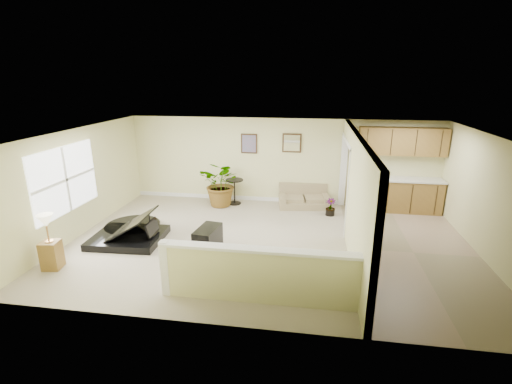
# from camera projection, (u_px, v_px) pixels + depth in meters

# --- Properties ---
(floor) EXTENTS (9.00, 9.00, 0.00)m
(floor) POSITION_uv_depth(u_px,v_px,m) (268.00, 243.00, 8.43)
(floor) COLOR tan
(floor) RESTS_ON ground
(back_wall) EXTENTS (9.00, 0.04, 2.50)m
(back_wall) POSITION_uv_depth(u_px,v_px,m) (281.00, 161.00, 10.89)
(back_wall) COLOR beige
(back_wall) RESTS_ON floor
(front_wall) EXTENTS (9.00, 0.04, 2.50)m
(front_wall) POSITION_uv_depth(u_px,v_px,m) (244.00, 253.00, 5.23)
(front_wall) COLOR beige
(front_wall) RESTS_ON floor
(left_wall) EXTENTS (0.04, 6.00, 2.50)m
(left_wall) POSITION_uv_depth(u_px,v_px,m) (79.00, 182.00, 8.71)
(left_wall) COLOR beige
(left_wall) RESTS_ON floor
(right_wall) EXTENTS (0.04, 6.00, 2.50)m
(right_wall) POSITION_uv_depth(u_px,v_px,m) (492.00, 201.00, 7.41)
(right_wall) COLOR beige
(right_wall) RESTS_ON floor
(ceiling) EXTENTS (9.00, 6.00, 0.04)m
(ceiling) POSITION_uv_depth(u_px,v_px,m) (270.00, 133.00, 7.69)
(ceiling) COLOR silver
(ceiling) RESTS_ON back_wall
(kitchen_vinyl) EXTENTS (2.70, 6.00, 0.01)m
(kitchen_vinyl) POSITION_uv_depth(u_px,v_px,m) (414.00, 253.00, 7.98)
(kitchen_vinyl) COLOR gray
(kitchen_vinyl) RESTS_ON floor
(interior_partition) EXTENTS (0.18, 5.99, 2.50)m
(interior_partition) POSITION_uv_depth(u_px,v_px,m) (353.00, 193.00, 8.05)
(interior_partition) COLOR beige
(interior_partition) RESTS_ON floor
(pony_half_wall) EXTENTS (3.42, 0.22, 1.00)m
(pony_half_wall) POSITION_uv_depth(u_px,v_px,m) (257.00, 274.00, 6.10)
(pony_half_wall) COLOR beige
(pony_half_wall) RESTS_ON floor
(left_window) EXTENTS (0.05, 2.15, 1.45)m
(left_window) POSITION_uv_depth(u_px,v_px,m) (65.00, 180.00, 8.18)
(left_window) COLOR white
(left_window) RESTS_ON left_wall
(wall_art_left) EXTENTS (0.48, 0.04, 0.58)m
(wall_art_left) POSITION_uv_depth(u_px,v_px,m) (249.00, 144.00, 10.85)
(wall_art_left) COLOR #382514
(wall_art_left) RESTS_ON back_wall
(wall_mirror) EXTENTS (0.55, 0.04, 0.55)m
(wall_mirror) POSITION_uv_depth(u_px,v_px,m) (292.00, 143.00, 10.66)
(wall_mirror) COLOR #382514
(wall_mirror) RESTS_ON back_wall
(kitchen_cabinets) EXTENTS (2.36, 0.65, 2.33)m
(kitchen_cabinets) POSITION_uv_depth(u_px,v_px,m) (394.00, 180.00, 10.29)
(kitchen_cabinets) COLOR olive
(kitchen_cabinets) RESTS_ON floor
(piano) EXTENTS (1.88, 1.95, 1.47)m
(piano) POSITION_uv_depth(u_px,v_px,m) (128.00, 214.00, 8.53)
(piano) COLOR black
(piano) RESTS_ON floor
(piano_bench) EXTENTS (0.50, 0.83, 0.52)m
(piano_bench) POSITION_uv_depth(u_px,v_px,m) (208.00, 239.00, 8.02)
(piano_bench) COLOR black
(piano_bench) RESTS_ON floor
(loveseat) EXTENTS (1.53, 1.00, 0.82)m
(loveseat) POSITION_uv_depth(u_px,v_px,m) (304.00, 196.00, 10.78)
(loveseat) COLOR tan
(loveseat) RESTS_ON floor
(accent_table) EXTENTS (0.52, 0.52, 0.75)m
(accent_table) POSITION_uv_depth(u_px,v_px,m) (234.00, 188.00, 10.92)
(accent_table) COLOR black
(accent_table) RESTS_ON floor
(palm_plant) EXTENTS (1.47, 1.37, 1.35)m
(palm_plant) POSITION_uv_depth(u_px,v_px,m) (222.00, 184.00, 10.69)
(palm_plant) COLOR black
(palm_plant) RESTS_ON floor
(small_plant) EXTENTS (0.35, 0.35, 0.48)m
(small_plant) POSITION_uv_depth(u_px,v_px,m) (330.00, 208.00, 10.08)
(small_plant) COLOR black
(small_plant) RESTS_ON floor
(lamp_stand) EXTENTS (0.38, 0.38, 1.13)m
(lamp_stand) POSITION_uv_depth(u_px,v_px,m) (50.00, 246.00, 7.21)
(lamp_stand) COLOR olive
(lamp_stand) RESTS_ON floor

